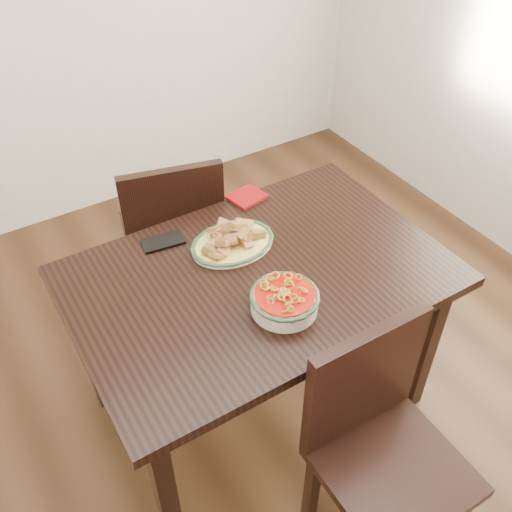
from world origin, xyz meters
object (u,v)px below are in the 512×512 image
dining_table (259,291)px  smartphone (163,241)px  chair_far (173,232)px  chair_near (379,438)px  fish_plate (232,236)px  noodle_bowl (285,299)px

dining_table → smartphone: size_ratio=8.38×
chair_far → smartphone: size_ratio=5.77×
chair_near → fish_plate: bearing=95.7°
chair_near → noodle_bowl: bearing=101.8°
chair_near → smartphone: size_ratio=5.77×
dining_table → chair_far: chair_far is taller
chair_far → noodle_bowl: bearing=105.0°
dining_table → chair_near: bearing=-84.3°
fish_plate → noodle_bowl: 0.36m
chair_far → chair_near: size_ratio=1.00×
dining_table → fish_plate: size_ratio=4.15×
chair_near → smartphone: (-0.28, 0.93, 0.26)m
chair_far → smartphone: bearing=76.1°
chair_near → noodle_bowl: (-0.08, 0.42, 0.29)m
dining_table → smartphone: bearing=123.8°
chair_far → noodle_bowl: (0.02, -0.84, 0.29)m
chair_far → fish_plate: size_ratio=2.86×
noodle_bowl → dining_table: bearing=83.4°
chair_far → chair_near: bearing=108.3°
chair_near → smartphone: chair_near is taller
noodle_bowl → smartphone: size_ratio=1.47×
chair_far → chair_near: 1.27m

